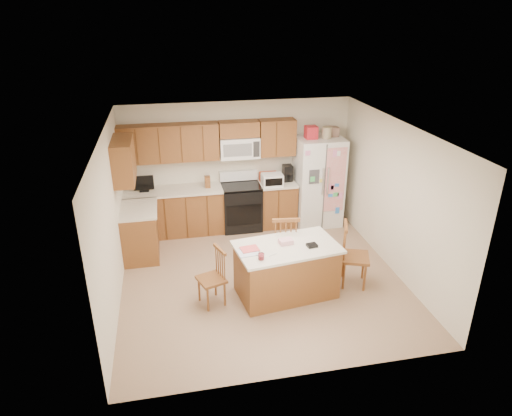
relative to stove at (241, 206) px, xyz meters
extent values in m
plane|color=#867058|center=(0.00, -1.94, -0.47)|extent=(4.50, 4.50, 0.00)
cube|color=beige|center=(0.00, 0.31, 0.78)|extent=(4.50, 0.10, 2.50)
cube|color=beige|center=(0.00, -4.19, 0.78)|extent=(4.50, 0.10, 2.50)
cube|color=beige|center=(-2.25, -1.94, 0.78)|extent=(0.10, 4.50, 2.50)
cube|color=beige|center=(2.25, -1.94, 0.78)|extent=(0.10, 4.50, 2.50)
cube|color=white|center=(0.00, -1.94, 2.03)|extent=(4.50, 4.50, 0.04)
cube|color=#945324|center=(-1.31, 0.01, -0.03)|extent=(1.87, 0.60, 0.88)
cube|color=#945324|center=(0.74, 0.01, -0.03)|extent=(0.72, 0.60, 0.88)
cube|color=#945324|center=(-1.95, -0.76, -0.03)|extent=(0.60, 0.95, 0.88)
cube|color=silver|center=(-1.31, 0.00, 0.43)|extent=(1.87, 0.64, 0.04)
cube|color=silver|center=(0.74, 0.00, 0.43)|extent=(0.72, 0.64, 0.04)
cube|color=silver|center=(-1.94, -0.76, 0.43)|extent=(0.64, 0.95, 0.04)
cube|color=#945324|center=(-1.32, 0.15, 1.33)|extent=(1.85, 0.33, 0.70)
cube|color=#945324|center=(0.75, 0.15, 1.33)|extent=(0.70, 0.33, 0.70)
cube|color=#945324|center=(0.00, 0.15, 1.53)|extent=(0.76, 0.33, 0.29)
cube|color=#945324|center=(-2.08, -0.76, 1.33)|extent=(0.33, 0.95, 0.70)
cube|color=#4C290F|center=(-1.90, -0.02, 1.33)|extent=(0.02, 0.01, 0.66)
cube|color=#4C290F|center=(-1.90, -0.29, -0.03)|extent=(0.02, 0.01, 0.84)
cube|color=#4C290F|center=(-1.50, -0.02, 1.33)|extent=(0.02, 0.01, 0.66)
cube|color=#4C290F|center=(-1.50, -0.29, -0.03)|extent=(0.02, 0.01, 0.84)
cube|color=#4C290F|center=(-1.10, -0.02, 1.33)|extent=(0.02, 0.01, 0.66)
cube|color=#4C290F|center=(-1.10, -0.29, -0.03)|extent=(0.02, 0.01, 0.84)
cube|color=#4C290F|center=(-0.70, -0.02, 1.33)|extent=(0.01, 0.01, 0.66)
cube|color=#4C290F|center=(-0.70, -0.29, -0.03)|extent=(0.01, 0.01, 0.84)
cube|color=#4C290F|center=(0.70, -0.02, 1.33)|extent=(0.01, 0.01, 0.66)
cube|color=#4C290F|center=(0.70, -0.29, -0.03)|extent=(0.01, 0.01, 0.84)
cube|color=white|center=(0.00, 0.12, 1.18)|extent=(0.76, 0.38, 0.40)
cube|color=slate|center=(-0.06, -0.07, 1.18)|extent=(0.54, 0.01, 0.24)
cube|color=#262626|center=(0.30, -0.07, 1.18)|extent=(0.12, 0.01, 0.30)
cube|color=#945324|center=(-0.65, 0.01, 0.56)|extent=(0.10, 0.14, 0.22)
cube|color=black|center=(-1.85, 0.03, 0.46)|extent=(0.18, 0.12, 0.02)
cube|color=black|center=(-1.85, 0.03, 0.62)|extent=(0.38, 0.03, 0.28)
cube|color=#B63414|center=(0.58, 0.09, 0.54)|extent=(0.35, 0.22, 0.18)
cube|color=white|center=(0.60, -0.14, 0.56)|extent=(0.40, 0.28, 0.23)
cube|color=black|center=(0.60, -0.28, 0.56)|extent=(0.34, 0.01, 0.15)
cube|color=black|center=(0.96, 0.06, 0.61)|extent=(0.18, 0.22, 0.32)
cylinder|color=black|center=(0.96, -0.01, 0.54)|extent=(0.12, 0.12, 0.12)
cube|color=black|center=(0.00, -0.01, -0.03)|extent=(0.76, 0.64, 0.88)
cube|color=black|center=(0.00, -0.33, -0.05)|extent=(0.68, 0.01, 0.42)
cube|color=black|center=(0.00, -0.01, 0.43)|extent=(0.76, 0.64, 0.03)
cube|color=white|center=(0.00, 0.25, 0.56)|extent=(0.76, 0.10, 0.20)
cube|color=white|center=(1.57, -0.06, 0.43)|extent=(0.90, 0.75, 1.80)
cube|color=#4C4C4C|center=(1.57, -0.44, 0.43)|extent=(0.02, 0.01, 1.75)
cube|color=silver|center=(1.52, -0.47, 0.58)|extent=(0.02, 0.03, 0.55)
cube|color=silver|center=(1.62, -0.47, 0.58)|extent=(0.02, 0.03, 0.55)
cube|color=#3F3F44|center=(1.35, -0.44, 0.68)|extent=(0.20, 0.01, 0.28)
cube|color=#D84C59|center=(1.77, -0.44, 0.58)|extent=(0.42, 0.01, 1.30)
cube|color=red|center=(1.37, -0.06, 1.45)|extent=(0.22, 0.22, 0.24)
cylinder|color=tan|center=(1.67, -0.11, 1.44)|extent=(0.18, 0.18, 0.22)
cube|color=#876755|center=(1.85, 0.02, 1.42)|extent=(0.18, 0.20, 0.18)
cube|color=#945324|center=(0.28, -2.45, -0.07)|extent=(1.55, 1.01, 0.80)
cube|color=silver|center=(0.28, -2.45, 0.35)|extent=(1.64, 1.10, 0.04)
cylinder|color=red|center=(-0.18, -2.76, 0.40)|extent=(0.08, 0.08, 0.06)
cylinder|color=white|center=(-0.18, -2.76, 0.41)|extent=(0.09, 0.09, 0.09)
cube|color=#F3B9CA|center=(0.28, -2.38, 0.40)|extent=(0.22, 0.18, 0.07)
cube|color=black|center=(0.64, -2.55, 0.39)|extent=(0.17, 0.14, 0.04)
cube|color=white|center=(-0.33, -2.55, 0.37)|extent=(0.33, 0.28, 0.01)
cube|color=#D84C4C|center=(-0.29, -2.47, 0.39)|extent=(0.29, 0.23, 0.01)
cylinder|color=white|center=(0.01, -2.68, 0.37)|extent=(0.13, 0.07, 0.01)
cube|color=#945324|center=(-0.88, -2.49, -0.06)|extent=(0.48, 0.49, 0.04)
cylinder|color=#945324|center=(-1.06, -2.38, -0.28)|extent=(0.03, 0.03, 0.39)
cylinder|color=#945324|center=(-0.95, -2.68, -0.28)|extent=(0.03, 0.03, 0.39)
cylinder|color=#945324|center=(-0.80, -2.29, -0.28)|extent=(0.03, 0.03, 0.39)
cylinder|color=#945324|center=(-0.69, -2.59, -0.28)|extent=(0.03, 0.03, 0.39)
cylinder|color=#945324|center=(-0.77, -2.30, 0.18)|extent=(0.02, 0.02, 0.44)
cylinder|color=#945324|center=(-0.75, -2.37, 0.18)|extent=(0.02, 0.02, 0.44)
cylinder|color=#945324|center=(-0.73, -2.43, 0.18)|extent=(0.02, 0.02, 0.44)
cylinder|color=#945324|center=(-0.70, -2.50, 0.18)|extent=(0.02, 0.02, 0.44)
cylinder|color=#945324|center=(-0.68, -2.56, 0.18)|extent=(0.02, 0.02, 0.44)
cube|color=#945324|center=(-0.73, -2.43, 0.40)|extent=(0.16, 0.36, 0.05)
cube|color=#945324|center=(0.40, -1.82, 0.02)|extent=(0.51, 0.49, 0.05)
cylinder|color=#945324|center=(0.61, -1.68, -0.24)|extent=(0.04, 0.04, 0.48)
cylinder|color=#945324|center=(0.24, -1.64, -0.24)|extent=(0.04, 0.04, 0.48)
cylinder|color=#945324|center=(0.57, -2.01, -0.24)|extent=(0.04, 0.04, 0.48)
cylinder|color=#945324|center=(0.20, -1.97, -0.24)|extent=(0.04, 0.04, 0.48)
cylinder|color=#945324|center=(0.55, -2.03, 0.31)|extent=(0.02, 0.02, 0.53)
cylinder|color=#945324|center=(0.46, -2.02, 0.31)|extent=(0.02, 0.02, 0.53)
cylinder|color=#945324|center=(0.38, -2.01, 0.31)|extent=(0.02, 0.02, 0.53)
cylinder|color=#945324|center=(0.30, -2.00, 0.31)|extent=(0.02, 0.02, 0.53)
cylinder|color=#945324|center=(0.22, -1.99, 0.31)|extent=(0.02, 0.02, 0.53)
cube|color=#945324|center=(0.38, -2.01, 0.58)|extent=(0.44, 0.10, 0.06)
cube|color=#945324|center=(1.42, -2.41, 0.01)|extent=(0.56, 0.58, 0.05)
cylinder|color=#945324|center=(1.51, -2.63, -0.24)|extent=(0.04, 0.04, 0.47)
cylinder|color=#945324|center=(1.64, -2.29, -0.24)|extent=(0.04, 0.04, 0.47)
cylinder|color=#945324|center=(1.21, -2.52, -0.24)|extent=(0.04, 0.04, 0.47)
cylinder|color=#945324|center=(1.33, -2.18, -0.24)|extent=(0.04, 0.04, 0.47)
cylinder|color=#945324|center=(1.19, -2.49, 0.29)|extent=(0.02, 0.02, 0.52)
cylinder|color=#945324|center=(1.22, -2.42, 0.29)|extent=(0.02, 0.02, 0.52)
cylinder|color=#945324|center=(1.25, -2.34, 0.29)|extent=(0.02, 0.02, 0.52)
cylinder|color=#945324|center=(1.28, -2.27, 0.29)|extent=(0.02, 0.02, 0.52)
cylinder|color=#945324|center=(1.30, -2.19, 0.29)|extent=(0.02, 0.02, 0.52)
cube|color=#945324|center=(1.25, -2.34, 0.55)|extent=(0.19, 0.42, 0.05)
camera|label=1|loc=(-1.36, -8.26, 3.64)|focal=32.00mm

